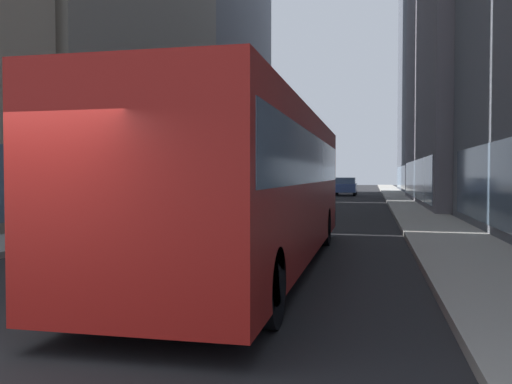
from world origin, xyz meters
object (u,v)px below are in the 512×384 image
car_grey_wagon (185,205)px  dalmatian_dog (40,276)px  car_blue_hatchback (345,186)px  car_black_suv (291,188)px  transit_bus (252,179)px

car_grey_wagon → dalmatian_dog: 11.39m
car_blue_hatchback → dalmatian_dog: bearing=-92.7°
car_blue_hatchback → dalmatian_dog: size_ratio=4.63×
car_black_suv → dalmatian_dog: 35.98m
transit_bus → dalmatian_dog: 4.79m
car_blue_hatchback → car_black_suv: same height
car_black_suv → transit_bus: bearing=-82.8°
car_blue_hatchback → transit_bus: bearing=-90.0°
car_blue_hatchback → car_black_suv: bearing=-121.5°
transit_bus → car_black_suv: transit_bus is taller
car_grey_wagon → car_black_suv: same height
car_grey_wagon → dalmatian_dog: bearing=-79.7°
car_grey_wagon → dalmatian_dog: car_grey_wagon is taller
car_grey_wagon → car_blue_hatchback: bearing=82.7°
dalmatian_dog → transit_bus: bearing=64.8°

